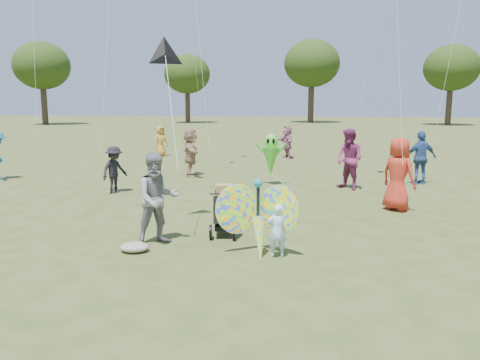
{
  "coord_description": "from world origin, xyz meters",
  "views": [
    {
      "loc": [
        1.15,
        -8.43,
        2.79
      ],
      "look_at": [
        -0.2,
        1.5,
        1.1
      ],
      "focal_mm": 35.0,
      "sensor_mm": 36.0,
      "label": 1
    }
  ],
  "objects_px": {
    "crowd_d": "(191,152)",
    "alien_kite": "(271,156)",
    "crowd_b": "(114,170)",
    "child_girl": "(277,231)",
    "crowd_c": "(421,158)",
    "crowd_e": "(349,159)",
    "adult_man": "(158,199)",
    "crowd_a": "(398,174)",
    "crowd_j": "(287,142)",
    "jogging_stroller": "(225,206)",
    "butterfly_kite": "(258,219)",
    "crowd_g": "(161,141)"
  },
  "relations": [
    {
      "from": "crowd_j",
      "to": "butterfly_kite",
      "type": "xyz_separation_m",
      "value": [
        0.03,
        -15.14,
        -0.12
      ]
    },
    {
      "from": "crowd_j",
      "to": "crowd_g",
      "type": "bearing_deg",
      "value": -112.39
    },
    {
      "from": "crowd_b",
      "to": "jogging_stroller",
      "type": "relative_size",
      "value": 1.31
    },
    {
      "from": "crowd_d",
      "to": "butterfly_kite",
      "type": "height_order",
      "value": "crowd_d"
    },
    {
      "from": "crowd_e",
      "to": "crowd_j",
      "type": "distance_m",
      "value": 8.55
    },
    {
      "from": "crowd_a",
      "to": "crowd_d",
      "type": "height_order",
      "value": "crowd_a"
    },
    {
      "from": "crowd_c",
      "to": "crowd_g",
      "type": "height_order",
      "value": "crowd_c"
    },
    {
      "from": "crowd_c",
      "to": "crowd_g",
      "type": "xyz_separation_m",
      "value": [
        -11.21,
        6.78,
        -0.13
      ]
    },
    {
      "from": "child_girl",
      "to": "crowd_c",
      "type": "xyz_separation_m",
      "value": [
        4.38,
        8.25,
        0.42
      ]
    },
    {
      "from": "crowd_c",
      "to": "jogging_stroller",
      "type": "xyz_separation_m",
      "value": [
        -5.55,
        -6.92,
        -0.29
      ]
    },
    {
      "from": "crowd_j",
      "to": "adult_man",
      "type": "bearing_deg",
      "value": -31.74
    },
    {
      "from": "crowd_b",
      "to": "crowd_e",
      "type": "xyz_separation_m",
      "value": [
        7.2,
        1.56,
        0.25
      ]
    },
    {
      "from": "crowd_b",
      "to": "alien_kite",
      "type": "relative_size",
      "value": 0.82
    },
    {
      "from": "crowd_e",
      "to": "crowd_j",
      "type": "xyz_separation_m",
      "value": [
        -2.27,
        8.24,
        -0.16
      ]
    },
    {
      "from": "crowd_e",
      "to": "jogging_stroller",
      "type": "xyz_separation_m",
      "value": [
        -3.06,
        -5.64,
        -0.36
      ]
    },
    {
      "from": "adult_man",
      "to": "butterfly_kite",
      "type": "distance_m",
      "value": 2.09
    },
    {
      "from": "crowd_e",
      "to": "crowd_j",
      "type": "relative_size",
      "value": 1.2
    },
    {
      "from": "crowd_c",
      "to": "crowd_j",
      "type": "xyz_separation_m",
      "value": [
        -4.76,
        6.96,
        -0.09
      ]
    },
    {
      "from": "crowd_g",
      "to": "jogging_stroller",
      "type": "bearing_deg",
      "value": -116.84
    },
    {
      "from": "crowd_g",
      "to": "alien_kite",
      "type": "relative_size",
      "value": 0.89
    },
    {
      "from": "adult_man",
      "to": "crowd_c",
      "type": "relative_size",
      "value": 1.0
    },
    {
      "from": "crowd_d",
      "to": "crowd_g",
      "type": "xyz_separation_m",
      "value": [
        -3.08,
        6.14,
        -0.13
      ]
    },
    {
      "from": "crowd_b",
      "to": "crowd_d",
      "type": "relative_size",
      "value": 0.79
    },
    {
      "from": "crowd_d",
      "to": "crowd_j",
      "type": "xyz_separation_m",
      "value": [
        3.38,
        6.32,
        -0.1
      ]
    },
    {
      "from": "adult_man",
      "to": "crowd_b",
      "type": "bearing_deg",
      "value": 87.24
    },
    {
      "from": "crowd_b",
      "to": "crowd_e",
      "type": "relative_size",
      "value": 0.74
    },
    {
      "from": "child_girl",
      "to": "butterfly_kite",
      "type": "height_order",
      "value": "butterfly_kite"
    },
    {
      "from": "adult_man",
      "to": "crowd_b",
      "type": "xyz_separation_m",
      "value": [
        -2.93,
        4.89,
        -0.19
      ]
    },
    {
      "from": "crowd_j",
      "to": "butterfly_kite",
      "type": "bearing_deg",
      "value": -23.88
    },
    {
      "from": "adult_man",
      "to": "crowd_a",
      "type": "distance_m",
      "value": 6.38
    },
    {
      "from": "crowd_e",
      "to": "alien_kite",
      "type": "bearing_deg",
      "value": -143.49
    },
    {
      "from": "crowd_g",
      "to": "butterfly_kite",
      "type": "height_order",
      "value": "crowd_g"
    },
    {
      "from": "crowd_c",
      "to": "crowd_b",
      "type": "bearing_deg",
      "value": 1.11
    },
    {
      "from": "crowd_a",
      "to": "crowd_c",
      "type": "distance_m",
      "value": 4.37
    },
    {
      "from": "crowd_a",
      "to": "crowd_e",
      "type": "xyz_separation_m",
      "value": [
        -0.97,
        2.81,
        0.03
      ]
    },
    {
      "from": "butterfly_kite",
      "to": "jogging_stroller",
      "type": "bearing_deg",
      "value": 123.16
    },
    {
      "from": "child_girl",
      "to": "crowd_c",
      "type": "height_order",
      "value": "crowd_c"
    },
    {
      "from": "adult_man",
      "to": "crowd_j",
      "type": "xyz_separation_m",
      "value": [
        2.0,
        14.69,
        -0.1
      ]
    },
    {
      "from": "crowd_b",
      "to": "crowd_d",
      "type": "distance_m",
      "value": 3.81
    },
    {
      "from": "adult_man",
      "to": "crowd_b",
      "type": "relative_size",
      "value": 1.26
    },
    {
      "from": "crowd_a",
      "to": "crowd_b",
      "type": "relative_size",
      "value": 1.31
    },
    {
      "from": "crowd_e",
      "to": "crowd_a",
      "type": "bearing_deg",
      "value": -24.86
    },
    {
      "from": "crowd_d",
      "to": "alien_kite",
      "type": "xyz_separation_m",
      "value": [
        3.12,
        -1.49,
        0.06
      ]
    },
    {
      "from": "crowd_e",
      "to": "alien_kite",
      "type": "height_order",
      "value": "crowd_e"
    },
    {
      "from": "crowd_e",
      "to": "jogging_stroller",
      "type": "distance_m",
      "value": 6.42
    },
    {
      "from": "crowd_c",
      "to": "crowd_e",
      "type": "bearing_deg",
      "value": 12.07
    },
    {
      "from": "crowd_c",
      "to": "crowd_e",
      "type": "relative_size",
      "value": 0.93
    },
    {
      "from": "adult_man",
      "to": "crowd_c",
      "type": "bearing_deg",
      "value": 15.18
    },
    {
      "from": "jogging_stroller",
      "to": "crowd_g",
      "type": "bearing_deg",
      "value": 103.5
    },
    {
      "from": "crowd_d",
      "to": "crowd_e",
      "type": "xyz_separation_m",
      "value": [
        5.65,
        -1.92,
        0.06
      ]
    }
  ]
}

